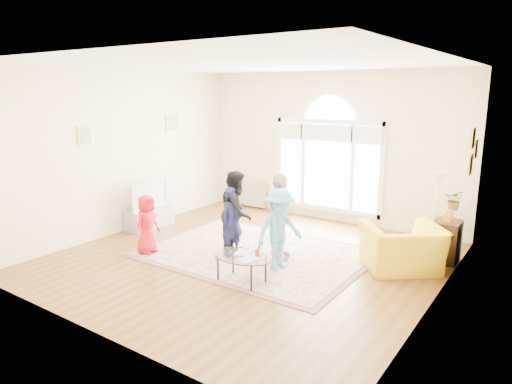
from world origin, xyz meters
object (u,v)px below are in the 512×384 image
Objects in this scene: coffee_table at (242,257)px; armchair at (402,248)px; area_rug at (255,253)px; television at (148,194)px; tv_console at (149,218)px.

coffee_table is 0.87× the size of armchair.
area_rug is 2.79m from television.
coffee_table is at bearing -19.59° from television.
armchair reaches higher than area_rug.
armchair is (2.34, 0.70, 0.36)m from area_rug.
coffee_table reaches higher than tv_console.
television is 5.10m from armchair.
coffee_table reaches higher than area_rug.
television reaches higher than tv_console.
coffee_table is 2.56m from armchair.
television is at bearing -31.95° from armchair.
television is 3.45m from coffee_table.
television is 0.88× the size of armchair.
armchair is at bearing 7.49° from tv_console.
area_rug is 3.59× the size of television.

